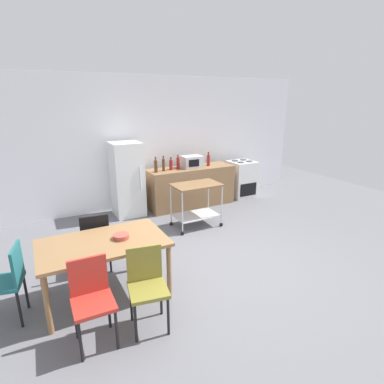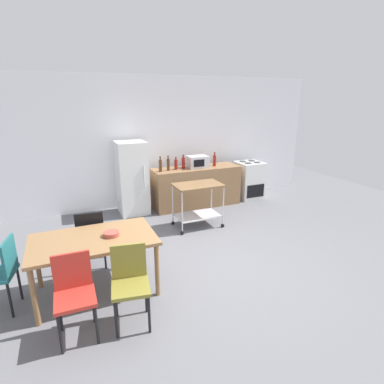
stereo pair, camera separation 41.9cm
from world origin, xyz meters
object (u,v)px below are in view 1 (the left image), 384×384
object	(u,v)px
bottle_vinegar	(156,166)
bottle_sparkling_water	(163,165)
chair_teal	(8,279)
chair_olive	(147,283)
chair_red	(92,296)
bottle_wine	(178,163)
stove_oven	(241,179)
kitchen_cart	(196,198)
chair_black	(95,238)
refrigerator	(127,179)
dining_table	(103,247)
bottle_hot_sauce	(171,165)
microwave	(192,162)
bottle_sesame_oil	(208,160)
fruit_bowl	(121,236)

from	to	relation	value
bottle_vinegar	bottle_sparkling_water	xyz separation A→B (m)	(0.19, 0.04, 0.00)
chair_teal	bottle_sparkling_water	world-z (taller)	bottle_sparkling_water
chair_olive	bottle_sparkling_water	world-z (taller)	bottle_sparkling_water
chair_red	bottle_wine	world-z (taller)	bottle_wine
stove_oven	kitchen_cart	size ratio (longest dim) A/B	1.01
chair_black	chair_teal	size ratio (longest dim) A/B	1.00
refrigerator	chair_red	bearing A→B (deg)	-112.35
dining_table	chair_black	size ratio (longest dim) A/B	1.69
chair_red	bottle_vinegar	xyz separation A→B (m)	(1.96, 3.17, 0.52)
bottle_sparkling_water	bottle_hot_sauce	world-z (taller)	bottle_sparkling_water
bottle_sparkling_water	bottle_hot_sauce	bearing A→B (deg)	7.77
bottle_wine	microwave	distance (m)	0.34
microwave	bottle_sesame_oil	distance (m)	0.42
bottle_sesame_oil	fruit_bowl	distance (m)	3.78
chair_olive	refrigerator	size ratio (longest dim) A/B	0.57
kitchen_cart	bottle_vinegar	distance (m)	1.22
microwave	bottle_vinegar	bearing A→B (deg)	-174.97
microwave	fruit_bowl	bearing A→B (deg)	-132.42
chair_olive	bottle_sesame_oil	xyz separation A→B (m)	(2.71, 3.27, 0.51)
chair_black	kitchen_cart	xyz separation A→B (m)	(2.05, 0.77, 0.05)
bottle_vinegar	bottle_hot_sauce	size ratio (longest dim) A/B	1.19
kitchen_cart	bottle_hot_sauce	xyz separation A→B (m)	(-0.02, 1.13, 0.44)
chair_teal	bottle_hot_sauce	world-z (taller)	bottle_hot_sauce
chair_red	microwave	world-z (taller)	microwave
dining_table	refrigerator	size ratio (longest dim) A/B	0.97
refrigerator	kitchen_cart	xyz separation A→B (m)	(0.97, -1.23, -0.20)
chair_black	fruit_bowl	bearing A→B (deg)	112.81
bottle_wine	bottle_vinegar	bearing A→B (deg)	-170.20
kitchen_cart	fruit_bowl	distance (m)	2.35
dining_table	chair_olive	bearing A→B (deg)	-68.80
fruit_bowl	microwave	bearing A→B (deg)	47.58
bottle_sparkling_water	bottle_sesame_oil	bearing A→B (deg)	0.89
chair_red	bottle_wine	distance (m)	4.16
bottle_hot_sauce	chair_olive	bearing A→B (deg)	-118.35
refrigerator	chair_black	bearing A→B (deg)	-118.26
chair_olive	stove_oven	distance (m)	4.97
dining_table	bottle_sesame_oil	distance (m)	3.94
chair_black	microwave	xyz separation A→B (m)	(2.56, 1.91, 0.51)
dining_table	bottle_hot_sauce	xyz separation A→B (m)	(2.05, 2.54, 0.34)
refrigerator	bottle_sesame_oil	size ratio (longest dim) A/B	4.90
bottle_wine	bottle_sesame_oil	distance (m)	0.76
chair_black	chair_olive	distance (m)	1.41
kitchen_cart	bottle_vinegar	xyz separation A→B (m)	(-0.39, 1.06, 0.46)
refrigerator	kitchen_cart	size ratio (longest dim) A/B	1.70
fruit_bowl	refrigerator	bearing A→B (deg)	71.91
chair_olive	bottle_hot_sauce	world-z (taller)	bottle_hot_sauce
bottle_sparkling_water	chair_black	bearing A→B (deg)	-134.67
bottle_wine	bottle_sesame_oil	xyz separation A→B (m)	(0.76, -0.04, 0.00)
microwave	refrigerator	bearing A→B (deg)	176.41
chair_teal	kitchen_cart	size ratio (longest dim) A/B	0.98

